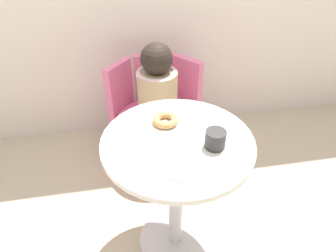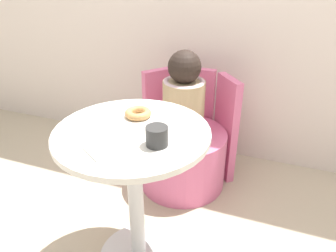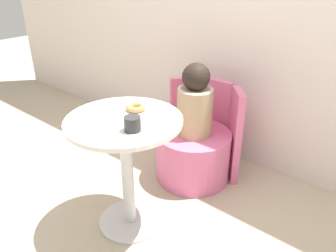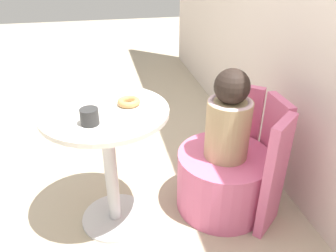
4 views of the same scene
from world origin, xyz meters
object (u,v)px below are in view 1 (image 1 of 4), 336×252
at_px(donut, 165,120).
at_px(cup, 215,139).
at_px(tub_chair, 159,141).
at_px(child_figure, 157,87).
at_px(round_table, 176,174).

relative_size(donut, cup, 1.38).
bearing_deg(cup, tub_chair, 99.99).
relative_size(tub_chair, child_figure, 1.06).
xyz_separation_m(round_table, tub_chair, (0.01, 0.65, -0.33)).
distance_m(tub_chair, donut, 0.77).
bearing_deg(tub_chair, cup, -80.01).
xyz_separation_m(tub_chair, child_figure, (-0.00, 0.00, 0.42)).
xyz_separation_m(donut, cup, (0.17, -0.19, 0.02)).
bearing_deg(tub_chair, child_figure, 180.00).
bearing_deg(donut, tub_chair, 85.74).
height_order(tub_chair, child_figure, child_figure).
distance_m(round_table, cup, 0.29).
bearing_deg(donut, cup, -48.99).
bearing_deg(round_table, donut, 102.80).
distance_m(round_table, tub_chair, 0.74).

